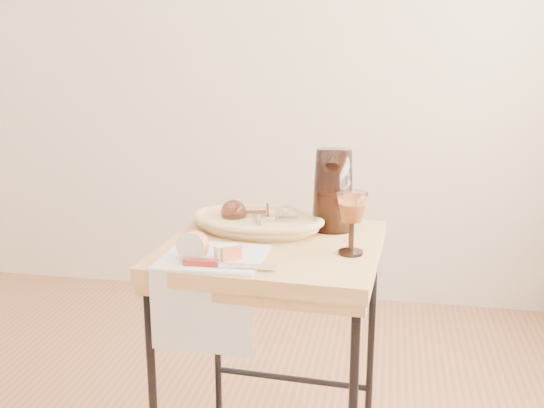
% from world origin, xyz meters
% --- Properties ---
extents(wall_back, '(3.60, 0.00, 2.70)m').
position_xyz_m(wall_back, '(0.00, 1.80, 1.35)').
color(wall_back, beige).
rests_on(wall_back, ground).
extents(side_table, '(0.64, 0.64, 0.78)m').
position_xyz_m(side_table, '(0.54, 0.31, 0.39)').
color(side_table, olive).
rests_on(side_table, floor).
extents(tea_towel, '(0.27, 0.24, 0.01)m').
position_xyz_m(tea_towel, '(0.41, 0.14, 0.78)').
color(tea_towel, silver).
rests_on(tea_towel, side_table).
extents(bread_basket, '(0.40, 0.30, 0.05)m').
position_xyz_m(bread_basket, '(0.47, 0.42, 0.80)').
color(bread_basket, '#A97140').
rests_on(bread_basket, side_table).
extents(goblet_lying_a, '(0.15, 0.11, 0.08)m').
position_xyz_m(goblet_lying_a, '(0.44, 0.43, 0.83)').
color(goblet_lying_a, '#582C23').
rests_on(goblet_lying_a, bread_basket).
extents(goblet_lying_b, '(0.14, 0.13, 0.07)m').
position_xyz_m(goblet_lying_b, '(0.53, 0.40, 0.83)').
color(goblet_lying_b, white).
rests_on(goblet_lying_b, bread_basket).
extents(pitcher, '(0.19, 0.26, 0.29)m').
position_xyz_m(pitcher, '(0.70, 0.48, 0.90)').
color(pitcher, black).
rests_on(pitcher, side_table).
extents(wine_goblet, '(0.10, 0.10, 0.18)m').
position_xyz_m(wine_goblet, '(0.77, 0.25, 0.87)').
color(wine_goblet, white).
rests_on(wine_goblet, side_table).
extents(apple_half, '(0.09, 0.05, 0.08)m').
position_xyz_m(apple_half, '(0.37, 0.11, 0.82)').
color(apple_half, red).
rests_on(apple_half, tea_towel).
extents(apple_wedge, '(0.06, 0.06, 0.04)m').
position_xyz_m(apple_wedge, '(0.45, 0.12, 0.80)').
color(apple_wedge, silver).
rests_on(apple_wedge, tea_towel).
extents(table_knife, '(0.24, 0.04, 0.02)m').
position_xyz_m(table_knife, '(0.46, 0.07, 0.79)').
color(table_knife, silver).
rests_on(table_knife, tea_towel).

